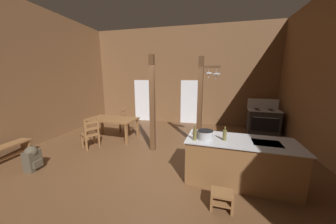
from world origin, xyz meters
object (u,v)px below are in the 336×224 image
Objects in this scene: kitchen_island at (239,161)px; ladderback_chair_near_window at (125,120)px; step_stool at (222,199)px; backpack at (32,158)px; bottle_short_on_counter at (225,135)px; stockpot_on_counter at (205,135)px; dining_table at (113,121)px; stove_range at (263,121)px; mixing_bowl_on_counter at (198,133)px; bottle_tall_on_counter at (195,134)px; ladderback_chair_by_post at (90,134)px.

ladderback_chair_near_window is at bearing 146.19° from kitchen_island.
backpack is (-4.27, 0.24, 0.14)m from step_stool.
bottle_short_on_counter is at bearing 7.55° from backpack.
stockpot_on_counter is at bearing -174.20° from bottle_short_on_counter.
dining_table is at bearing 155.99° from kitchen_island.
stove_range reaches higher than mixing_bowl_on_counter.
dining_table is at bearing 147.21° from bottle_tall_on_counter.
ladderback_chair_near_window is 3.96m from mixing_bowl_on_counter.
ladderback_chair_near_window reaches higher than backpack.
backpack is (-4.66, -0.65, -0.14)m from kitchen_island.
dining_table is 1.86× the size of ladderback_chair_near_window.
stove_range is 4.55× the size of bottle_short_on_counter.
bottle_short_on_counter reaches higher than mixing_bowl_on_counter.
kitchen_island is 4.37m from dining_table.
ladderback_chair_near_window is 2.52× the size of stockpot_on_counter.
dining_table is 6.09× the size of bottle_short_on_counter.
kitchen_island is 2.34× the size of ladderback_chair_near_window.
kitchen_island is 4.27m from ladderback_chair_by_post.
bottle_tall_on_counter reaches higher than ladderback_chair_near_window.
stockpot_on_counter is at bearing -40.40° from ladderback_chair_near_window.
bottle_tall_on_counter is (-0.21, -0.09, 0.02)m from stockpot_on_counter.
mixing_bowl_on_counter reaches higher than dining_table.
ladderback_chair_by_post is 4.01m from bottle_short_on_counter.
ladderback_chair_near_window reaches higher than dining_table.
ladderback_chair_by_post is 3.48m from bottle_tall_on_counter.
mixing_bowl_on_counter is (3.78, 0.79, 0.63)m from backpack.
step_stool is 1.23× the size of bottle_tall_on_counter.
dining_table is at bearing 74.50° from backpack.
ladderback_chair_near_window is 4.17m from bottle_tall_on_counter.
dining_table is at bearing -93.92° from ladderback_chair_near_window.
stove_range is 4.24m from bottle_short_on_counter.
kitchen_island reaches higher than step_stool.
stove_range is at bearing 68.28° from kitchen_island.
bottle_short_on_counter is (-1.81, -3.79, 0.54)m from stove_range.
bottle_short_on_counter is (3.66, -1.85, 0.38)m from dining_table.
stockpot_on_counter is at bearing -29.92° from dining_table.
dining_table is (-3.59, 2.67, 0.47)m from step_stool.
bottle_short_on_counter is (3.86, -0.90, 0.58)m from ladderback_chair_by_post.
ladderback_chair_by_post reaches higher than step_stool.
kitchen_island is 1.10m from bottle_tall_on_counter.
step_stool is 0.21× the size of dining_table.
ladderback_chair_near_window is at bearing 135.13° from step_stool.
mixing_bowl_on_counter is at bearing 115.20° from step_stool.
bottle_tall_on_counter is (3.28, -1.03, 0.58)m from ladderback_chair_by_post.
ladderback_chair_near_window is at bearing 143.10° from bottle_short_on_counter.
backpack is at bearing -172.29° from stockpot_on_counter.
ladderback_chair_near_window is (0.06, 0.85, -0.20)m from dining_table.
ladderback_chair_by_post is 3.14× the size of bottle_tall_on_counter.
stockpot_on_counter reaches higher than dining_table.
kitchen_island is 3.73× the size of backpack.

